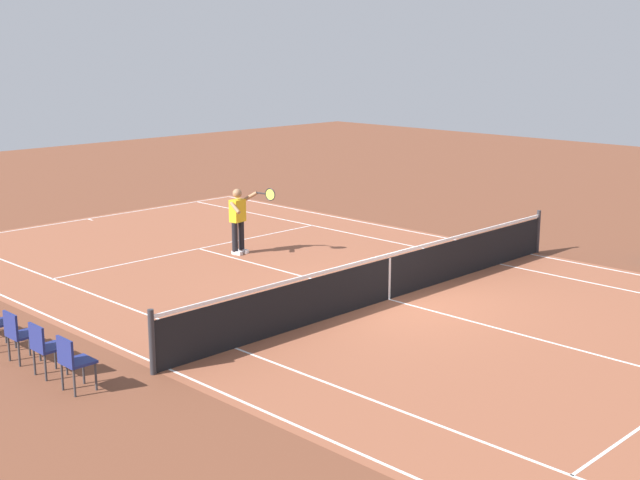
# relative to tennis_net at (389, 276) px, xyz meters

# --- Properties ---
(ground_plane) EXTENTS (60.00, 60.00, 0.00)m
(ground_plane) POSITION_rel_tennis_net_xyz_m (0.00, 0.00, -0.49)
(ground_plane) COLOR brown
(court_slab) EXTENTS (24.20, 11.40, 0.00)m
(court_slab) POSITION_rel_tennis_net_xyz_m (0.00, 0.00, -0.49)
(court_slab) COLOR #935138
(court_slab) RESTS_ON ground_plane
(court_line_markings) EXTENTS (23.85, 11.05, 0.01)m
(court_line_markings) POSITION_rel_tennis_net_xyz_m (0.00, 0.00, -0.49)
(court_line_markings) COLOR white
(court_line_markings) RESTS_ON ground_plane
(tennis_net) EXTENTS (0.10, 11.70, 1.08)m
(tennis_net) POSITION_rel_tennis_net_xyz_m (0.00, 0.00, 0.00)
(tennis_net) COLOR #2D2D33
(tennis_net) RESTS_ON ground_plane
(tennis_player_near) EXTENTS (1.02, 0.82, 1.70)m
(tennis_player_near) POSITION_rel_tennis_net_xyz_m (5.26, -0.41, 0.44)
(tennis_player_near) COLOR black
(tennis_player_near) RESTS_ON ground_plane
(tennis_ball) EXTENTS (0.07, 0.07, 0.07)m
(tennis_ball) POSITION_rel_tennis_net_xyz_m (0.45, 0.83, -0.46)
(tennis_ball) COLOR #CCE01E
(tennis_ball) RESTS_ON ground_plane
(spectator_chair_0) EXTENTS (0.44, 0.44, 0.88)m
(spectator_chair_0) POSITION_rel_tennis_net_xyz_m (0.25, 7.04, 0.03)
(spectator_chair_0) COLOR #38383D
(spectator_chair_0) RESTS_ON ground_plane
(spectator_chair_1) EXTENTS (0.44, 0.44, 0.88)m
(spectator_chair_1) POSITION_rel_tennis_net_xyz_m (1.13, 7.04, 0.03)
(spectator_chair_1) COLOR #38383D
(spectator_chair_1) RESTS_ON ground_plane
(spectator_chair_2) EXTENTS (0.44, 0.44, 0.88)m
(spectator_chair_2) POSITION_rel_tennis_net_xyz_m (2.01, 7.04, 0.03)
(spectator_chair_2) COLOR #38383D
(spectator_chair_2) RESTS_ON ground_plane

